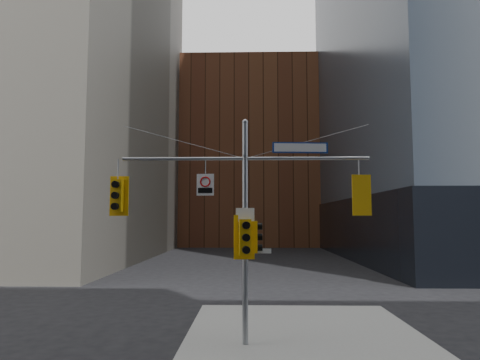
{
  "coord_description": "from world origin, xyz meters",
  "views": [
    {
      "loc": [
        0.16,
        -11.74,
        4.07
      ],
      "look_at": [
        -0.16,
        2.0,
        5.3
      ],
      "focal_mm": 32.0,
      "sensor_mm": 36.0,
      "label": 1
    }
  ],
  "objects_px": {
    "signal_assembly": "(245,207)",
    "street_sign_blade": "(300,148)",
    "traffic_light_pole_front": "(245,237)",
    "traffic_light_west_arm": "(117,196)",
    "traffic_light_pole_side": "(255,237)",
    "traffic_light_east_arm": "(360,195)",
    "regulatory_sign_arm": "(205,184)"
  },
  "relations": [
    {
      "from": "regulatory_sign_arm",
      "to": "traffic_light_pole_front",
      "type": "bearing_deg",
      "value": -7.13
    },
    {
      "from": "traffic_light_west_arm",
      "to": "traffic_light_pole_front",
      "type": "relative_size",
      "value": 0.93
    },
    {
      "from": "street_sign_blade",
      "to": "signal_assembly",
      "type": "bearing_deg",
      "value": 175.45
    },
    {
      "from": "traffic_light_east_arm",
      "to": "traffic_light_pole_front",
      "type": "height_order",
      "value": "traffic_light_east_arm"
    },
    {
      "from": "traffic_light_east_arm",
      "to": "regulatory_sign_arm",
      "type": "distance_m",
      "value": 4.96
    },
    {
      "from": "street_sign_blade",
      "to": "regulatory_sign_arm",
      "type": "height_order",
      "value": "street_sign_blade"
    },
    {
      "from": "traffic_light_west_arm",
      "to": "traffic_light_pole_side",
      "type": "height_order",
      "value": "traffic_light_west_arm"
    },
    {
      "from": "traffic_light_west_arm",
      "to": "traffic_light_east_arm",
      "type": "xyz_separation_m",
      "value": [
        7.81,
        -0.01,
        0.0
      ]
    },
    {
      "from": "traffic_light_pole_front",
      "to": "regulatory_sign_arm",
      "type": "bearing_deg",
      "value": 159.91
    },
    {
      "from": "regulatory_sign_arm",
      "to": "traffic_light_west_arm",
      "type": "bearing_deg",
      "value": -176.96
    },
    {
      "from": "traffic_light_pole_side",
      "to": "traffic_light_pole_front",
      "type": "xyz_separation_m",
      "value": [
        -0.32,
        -0.27,
        0.0
      ]
    },
    {
      "from": "traffic_light_pole_side",
      "to": "regulatory_sign_arm",
      "type": "relative_size",
      "value": 1.44
    },
    {
      "from": "traffic_light_pole_side",
      "to": "street_sign_blade",
      "type": "height_order",
      "value": "street_sign_blade"
    },
    {
      "from": "traffic_light_west_arm",
      "to": "traffic_light_east_arm",
      "type": "bearing_deg",
      "value": 2.61
    },
    {
      "from": "traffic_light_east_arm",
      "to": "regulatory_sign_arm",
      "type": "xyz_separation_m",
      "value": [
        -4.95,
        -0.02,
        0.37
      ]
    },
    {
      "from": "traffic_light_west_arm",
      "to": "street_sign_blade",
      "type": "xyz_separation_m",
      "value": [
        5.93,
        -0.01,
        1.55
      ]
    },
    {
      "from": "signal_assembly",
      "to": "street_sign_blade",
      "type": "relative_size",
      "value": 4.42
    },
    {
      "from": "traffic_light_west_arm",
      "to": "traffic_light_pole_side",
      "type": "relative_size",
      "value": 1.29
    },
    {
      "from": "traffic_light_east_arm",
      "to": "signal_assembly",
      "type": "bearing_deg",
      "value": -7.64
    },
    {
      "from": "traffic_light_pole_side",
      "to": "regulatory_sign_arm",
      "type": "bearing_deg",
      "value": 91.84
    },
    {
      "from": "signal_assembly",
      "to": "regulatory_sign_arm",
      "type": "relative_size",
      "value": 11.4
    },
    {
      "from": "traffic_light_west_arm",
      "to": "traffic_light_pole_side",
      "type": "xyz_separation_m",
      "value": [
        4.47,
        -0.01,
        -1.33
      ]
    },
    {
      "from": "traffic_light_pole_front",
      "to": "street_sign_blade",
      "type": "height_order",
      "value": "street_sign_blade"
    },
    {
      "from": "signal_assembly",
      "to": "street_sign_blade",
      "type": "xyz_separation_m",
      "value": [
        1.79,
        0.0,
        1.93
      ]
    },
    {
      "from": "traffic_light_pole_front",
      "to": "regulatory_sign_arm",
      "type": "distance_m",
      "value": 2.14
    },
    {
      "from": "traffic_light_pole_front",
      "to": "regulatory_sign_arm",
      "type": "relative_size",
      "value": 1.99
    },
    {
      "from": "signal_assembly",
      "to": "traffic_light_east_arm",
      "type": "xyz_separation_m",
      "value": [
        3.66,
        0.0,
        0.38
      ]
    },
    {
      "from": "signal_assembly",
      "to": "traffic_light_pole_side",
      "type": "distance_m",
      "value": 1.0
    },
    {
      "from": "traffic_light_east_arm",
      "to": "traffic_light_pole_front",
      "type": "bearing_deg",
      "value": -3.48
    },
    {
      "from": "traffic_light_pole_front",
      "to": "traffic_light_west_arm",
      "type": "bearing_deg",
      "value": 166.89
    },
    {
      "from": "traffic_light_pole_side",
      "to": "traffic_light_pole_front",
      "type": "distance_m",
      "value": 0.42
    },
    {
      "from": "traffic_light_east_arm",
      "to": "traffic_light_pole_front",
      "type": "relative_size",
      "value": 0.93
    }
  ]
}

